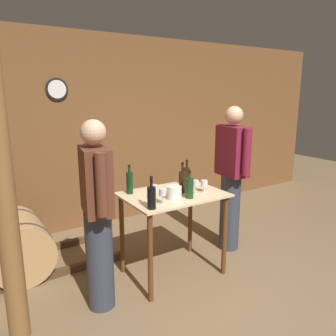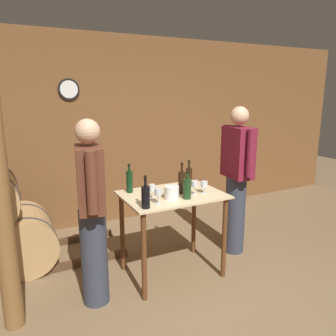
% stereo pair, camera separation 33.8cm
% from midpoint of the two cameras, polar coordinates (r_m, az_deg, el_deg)
% --- Properties ---
extents(ground_plane, '(14.00, 14.00, 0.00)m').
position_cam_midpoint_polar(ground_plane, '(3.19, 13.26, -24.05)').
color(ground_plane, brown).
extents(back_wall, '(8.40, 0.08, 2.70)m').
position_cam_midpoint_polar(back_wall, '(4.86, -5.94, 6.42)').
color(back_wall, brown).
rests_on(back_wall, ground_plane).
extents(tasting_table, '(1.02, 0.73, 0.89)m').
position_cam_midpoint_polar(tasting_table, '(3.41, 3.61, -7.34)').
color(tasting_table, beige).
rests_on(tasting_table, ground_plane).
extents(wine_bottle_far_left, '(0.08, 0.08, 0.30)m').
position_cam_midpoint_polar(wine_bottle_far_left, '(2.92, -0.61, -5.02)').
color(wine_bottle_far_left, black).
rests_on(wine_bottle_far_left, tasting_table).
extents(wine_bottle_left, '(0.07, 0.07, 0.30)m').
position_cam_midpoint_polar(wine_bottle_left, '(3.37, -3.89, -2.32)').
color(wine_bottle_left, black).
rests_on(wine_bottle_left, tasting_table).
extents(wine_bottle_center, '(0.08, 0.08, 0.28)m').
position_cam_midpoint_polar(wine_bottle_center, '(3.19, 6.40, -3.57)').
color(wine_bottle_center, '#193819').
rests_on(wine_bottle_center, tasting_table).
extents(wine_bottle_right, '(0.07, 0.07, 0.32)m').
position_cam_midpoint_polar(wine_bottle_right, '(3.35, 5.31, -2.45)').
color(wine_bottle_right, black).
rests_on(wine_bottle_right, tasting_table).
extents(wine_bottle_far_right, '(0.07, 0.07, 0.29)m').
position_cam_midpoint_polar(wine_bottle_far_right, '(3.63, 6.33, -1.46)').
color(wine_bottle_far_right, black).
rests_on(wine_bottle_far_right, tasting_table).
extents(wine_glass_near_left, '(0.07, 0.07, 0.15)m').
position_cam_midpoint_polar(wine_glass_near_left, '(3.02, 1.44, -4.35)').
color(wine_glass_near_left, silver).
rests_on(wine_glass_near_left, tasting_table).
extents(wine_glass_near_center, '(0.06, 0.06, 0.15)m').
position_cam_midpoint_polar(wine_glass_near_center, '(3.17, 0.25, -3.60)').
color(wine_glass_near_center, silver).
rests_on(wine_glass_near_center, tasting_table).
extents(wine_glass_near_right, '(0.07, 0.07, 0.15)m').
position_cam_midpoint_polar(wine_glass_near_right, '(3.32, 7.54, -2.87)').
color(wine_glass_near_right, silver).
rests_on(wine_glass_near_right, tasting_table).
extents(wine_glass_far_side, '(0.07, 0.07, 0.13)m').
position_cam_midpoint_polar(wine_glass_far_side, '(3.39, 9.18, -2.92)').
color(wine_glass_far_side, silver).
rests_on(wine_glass_far_side, tasting_table).
extents(ice_bucket, '(0.14, 0.14, 0.12)m').
position_cam_midpoint_polar(ice_bucket, '(3.19, 3.69, -4.34)').
color(ice_bucket, white).
rests_on(ice_bucket, tasting_table).
extents(person_host, '(0.25, 0.59, 1.75)m').
position_cam_midpoint_polar(person_host, '(3.95, 14.29, -1.65)').
color(person_host, '#333847').
rests_on(person_host, ground_plane).
extents(person_visitor_with_scarf, '(0.29, 0.58, 1.70)m').
position_cam_midpoint_polar(person_visitor_with_scarf, '(2.93, -9.93, -7.32)').
color(person_visitor_with_scarf, '#333847').
rests_on(person_visitor_with_scarf, ground_plane).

